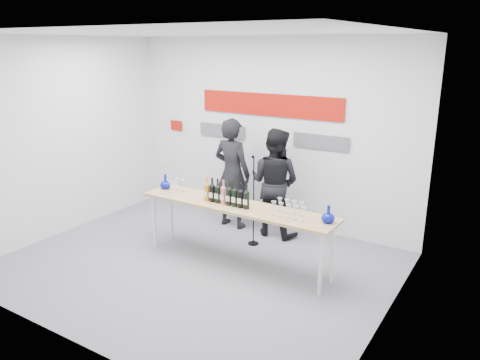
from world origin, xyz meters
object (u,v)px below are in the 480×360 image
object	(u,v)px
presenter_left	(232,173)
mic_stand	(253,218)
presenter_right	(275,183)
tasting_table	(236,209)

from	to	relation	value
presenter_left	mic_stand	world-z (taller)	presenter_left
mic_stand	presenter_left	bearing A→B (deg)	120.32
presenter_right	mic_stand	distance (m)	0.67
mic_stand	tasting_table	bearing A→B (deg)	-104.82
tasting_table	mic_stand	bearing A→B (deg)	100.59
presenter_left	presenter_right	bearing A→B (deg)	-173.32
tasting_table	presenter_left	bearing A→B (deg)	125.55
presenter_right	mic_stand	world-z (taller)	presenter_right
presenter_left	mic_stand	xyz separation A→B (m)	(0.67, -0.46, -0.47)
presenter_left	presenter_right	size ratio (longest dim) A/B	1.06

